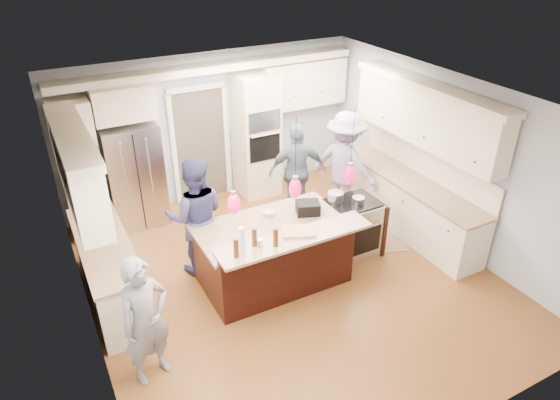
# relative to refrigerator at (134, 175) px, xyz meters

# --- Properties ---
(ground_plane) EXTENTS (6.00, 6.00, 0.00)m
(ground_plane) POSITION_rel_refrigerator_xyz_m (1.55, -2.64, -0.90)
(ground_plane) COLOR #956129
(ground_plane) RESTS_ON ground
(room_shell) EXTENTS (5.54, 6.04, 2.72)m
(room_shell) POSITION_rel_refrigerator_xyz_m (1.55, -2.64, 0.92)
(room_shell) COLOR #B2BCC6
(room_shell) RESTS_ON ground
(refrigerator) EXTENTS (0.90, 0.70, 1.80)m
(refrigerator) POSITION_rel_refrigerator_xyz_m (0.00, 0.00, 0.00)
(refrigerator) COLOR #B7B7BC
(refrigerator) RESTS_ON ground
(oven_column) EXTENTS (0.72, 0.69, 2.30)m
(oven_column) POSITION_rel_refrigerator_xyz_m (2.30, 0.03, 0.25)
(oven_column) COLOR #F9EBCA
(oven_column) RESTS_ON ground
(back_upper_cabinets) EXTENTS (5.30, 0.61, 2.54)m
(back_upper_cabinets) POSITION_rel_refrigerator_xyz_m (0.80, 0.12, 0.77)
(back_upper_cabinets) COLOR #F9EBCA
(back_upper_cabinets) RESTS_ON ground
(right_counter_run) EXTENTS (0.64, 3.10, 2.51)m
(right_counter_run) POSITION_rel_refrigerator_xyz_m (3.99, -2.34, 0.16)
(right_counter_run) COLOR #F9EBCA
(right_counter_run) RESTS_ON ground
(left_cabinets) EXTENTS (0.64, 2.30, 2.51)m
(left_cabinets) POSITION_rel_refrigerator_xyz_m (-0.89, -1.84, 0.16)
(left_cabinets) COLOR #F9EBCA
(left_cabinets) RESTS_ON ground
(kitchen_island) EXTENTS (2.10, 1.46, 1.12)m
(kitchen_island) POSITION_rel_refrigerator_xyz_m (1.30, -2.57, -0.41)
(kitchen_island) COLOR black
(kitchen_island) RESTS_ON ground
(island_range) EXTENTS (0.82, 0.71, 0.92)m
(island_range) POSITION_rel_refrigerator_xyz_m (2.71, -2.49, -0.44)
(island_range) COLOR #B7B7BC
(island_range) RESTS_ON ground
(pendant_lights) EXTENTS (1.75, 0.15, 1.03)m
(pendant_lights) POSITION_rel_refrigerator_xyz_m (1.30, -3.15, 0.90)
(pendant_lights) COLOR black
(pendant_lights) RESTS_ON ground
(person_bar_end) EXTENTS (0.68, 0.56, 1.62)m
(person_bar_end) POSITION_rel_refrigerator_xyz_m (-0.72, -3.45, -0.09)
(person_bar_end) COLOR slate
(person_bar_end) RESTS_ON ground
(person_far_left) EXTENTS (1.06, 0.94, 1.83)m
(person_far_left) POSITION_rel_refrigerator_xyz_m (0.45, -1.79, 0.01)
(person_far_left) COLOR navy
(person_far_left) RESTS_ON ground
(person_far_right) EXTENTS (1.07, 0.67, 1.70)m
(person_far_right) POSITION_rel_refrigerator_xyz_m (2.55, -1.04, -0.05)
(person_far_right) COLOR slate
(person_far_right) RESTS_ON ground
(person_range_side) EXTENTS (1.16, 1.40, 1.89)m
(person_range_side) POSITION_rel_refrigerator_xyz_m (3.30, -1.39, 0.04)
(person_range_side) COLOR #9680AD
(person_range_side) RESTS_ON ground
(floor_rug) EXTENTS (0.80, 0.97, 0.01)m
(floor_rug) POSITION_rel_refrigerator_xyz_m (3.42, -2.44, -0.89)
(floor_rug) COLOR #8F7C4E
(floor_rug) RESTS_ON ground
(water_bottle) EXTENTS (0.09, 0.09, 0.31)m
(water_bottle) POSITION_rel_refrigerator_xyz_m (0.59, -3.11, 0.38)
(water_bottle) COLOR silver
(water_bottle) RESTS_ON kitchen_island
(beer_bottle_a) EXTENTS (0.08, 0.08, 0.26)m
(beer_bottle_a) POSITION_rel_refrigerator_xyz_m (0.47, -3.22, 0.35)
(beer_bottle_a) COLOR #3F210B
(beer_bottle_a) RESTS_ON kitchen_island
(beer_bottle_b) EXTENTS (0.08, 0.08, 0.26)m
(beer_bottle_b) POSITION_rel_refrigerator_xyz_m (0.99, -3.24, 0.35)
(beer_bottle_b) COLOR #3F210B
(beer_bottle_b) RESTS_ON kitchen_island
(beer_bottle_c) EXTENTS (0.06, 0.06, 0.25)m
(beer_bottle_c) POSITION_rel_refrigerator_xyz_m (0.76, -3.11, 0.35)
(beer_bottle_c) COLOR #3F210B
(beer_bottle_c) RESTS_ON kitchen_island
(drink_can) EXTENTS (0.06, 0.06, 0.11)m
(drink_can) POSITION_rel_refrigerator_xyz_m (0.81, -3.17, 0.27)
(drink_can) COLOR #B7B7BC
(drink_can) RESTS_ON kitchen_island
(cutting_board) EXTENTS (0.50, 0.43, 0.03)m
(cutting_board) POSITION_rel_refrigerator_xyz_m (1.39, -3.11, 0.24)
(cutting_board) COLOR tan
(cutting_board) RESTS_ON kitchen_island
(pot_large) EXTENTS (0.24, 0.24, 0.14)m
(pot_large) POSITION_rel_refrigerator_xyz_m (2.47, -2.34, 0.09)
(pot_large) COLOR #B7B7BC
(pot_large) RESTS_ON island_range
(pot_small) EXTENTS (0.18, 0.18, 0.09)m
(pot_small) POSITION_rel_refrigerator_xyz_m (2.74, -2.55, 0.07)
(pot_small) COLOR #B7B7BC
(pot_small) RESTS_ON island_range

